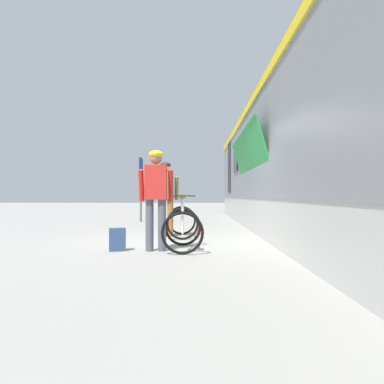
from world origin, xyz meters
The scene contains 9 objects.
ground_plane centered at (0.00, 0.00, 0.00)m, with size 80.00×80.00×0.00m, color gray.
train_car centered at (3.28, 1.09, 1.97)m, with size 3.28×19.90×3.88m.
cyclist_near_in_olive centered at (-0.40, 0.88, 1.05)m, with size 0.63×0.35×1.76m.
cyclist_far_in_red centered at (-0.37, -1.21, 1.05)m, with size 0.62×0.32×1.76m.
bicycle_near_red centered at (0.00, 0.82, 0.40)m, with size 0.77×1.11×0.99m.
bicycle_far_white centered at (0.09, -1.08, 0.40)m, with size 0.75×1.09×0.99m.
backpack_on_platform centered at (-1.05, -1.21, 0.20)m, with size 0.28×0.18×0.40m, color navy.
water_bottle_near_the_bikes centered at (0.37, 1.27, 0.12)m, with size 0.07×0.07×0.23m, color red.
platform_sign_post centered at (-1.75, 5.57, 1.62)m, with size 0.08×0.70×2.40m.
Camera 1 is at (0.35, -7.25, 0.97)m, focal length 32.33 mm.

